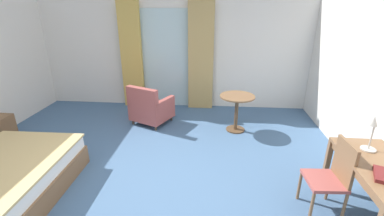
{
  "coord_description": "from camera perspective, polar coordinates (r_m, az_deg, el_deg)",
  "views": [
    {
      "loc": [
        0.98,
        -2.97,
        2.32
      ],
      "look_at": [
        0.68,
        0.27,
        1.04
      ],
      "focal_mm": 24.53,
      "sensor_mm": 36.0,
      "label": 1
    }
  ],
  "objects": [
    {
      "name": "desk_chair",
      "position": [
        3.5,
        28.2,
        -12.63
      ],
      "size": [
        0.43,
        0.45,
        0.93
      ],
      "color": "#9E4C47",
      "rests_on": "ground"
    },
    {
      "name": "curtain_panel_left",
      "position": [
        6.36,
        -13.0,
        11.07
      ],
      "size": [
        0.49,
        0.1,
        2.46
      ],
      "primitive_type": "cube",
      "color": "tan",
      "rests_on": "ground"
    },
    {
      "name": "round_cafe_table",
      "position": [
        5.11,
        9.72,
        0.66
      ],
      "size": [
        0.66,
        0.66,
        0.72
      ],
      "color": "brown",
      "rests_on": "ground"
    },
    {
      "name": "desk_lamp",
      "position": [
        3.59,
        34.54,
        -3.52
      ],
      "size": [
        0.18,
        0.16,
        0.44
      ],
      "color": "#B7B2A8",
      "rests_on": "writing_desk"
    },
    {
      "name": "ground",
      "position": [
        3.93,
        -10.77,
        -16.13
      ],
      "size": [
        6.86,
        6.85,
        0.1
      ],
      "primitive_type": "cube",
      "color": "#426084"
    },
    {
      "name": "wall_back",
      "position": [
        6.3,
        -3.91,
        11.95
      ],
      "size": [
        6.46,
        0.12,
        2.57
      ],
      "primitive_type": "cube",
      "color": "silver",
      "rests_on": "ground"
    },
    {
      "name": "curtain_panel_right",
      "position": [
        6.06,
        1.93,
        11.11
      ],
      "size": [
        0.57,
        0.1,
        2.46
      ],
      "primitive_type": "cube",
      "color": "tan",
      "rests_on": "ground"
    },
    {
      "name": "writing_desk",
      "position": [
        3.5,
        35.87,
        -11.48
      ],
      "size": [
        0.65,
        1.26,
        0.75
      ],
      "color": "brown",
      "rests_on": "ground"
    },
    {
      "name": "armchair_by_window",
      "position": [
        5.48,
        -9.05,
        -0.01
      ],
      "size": [
        0.92,
        0.91,
        0.83
      ],
      "color": "#9E4C47",
      "rests_on": "ground"
    },
    {
      "name": "balcony_glass_door",
      "position": [
        6.28,
        -5.51,
        10.44
      ],
      "size": [
        1.17,
        0.02,
        2.26
      ],
      "primitive_type": "cube",
      "color": "silver",
      "rests_on": "ground"
    }
  ]
}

